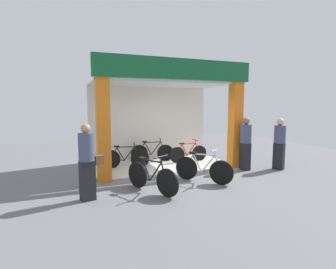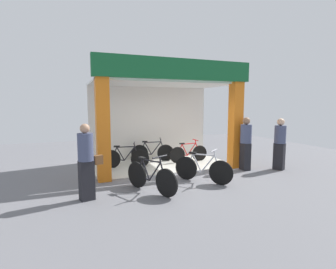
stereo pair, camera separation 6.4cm
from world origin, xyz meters
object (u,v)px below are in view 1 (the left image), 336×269
bicycle_parked_0 (203,169)px  pedestrian_2 (87,161)px  bicycle_inside_0 (125,158)px  pedestrian_1 (245,142)px  bicycle_inside_1 (188,153)px  bicycle_parked_1 (151,177)px  bicycle_inside_2 (152,152)px  pedestrian_0 (279,143)px

bicycle_parked_0 → pedestrian_2: 3.13m
bicycle_inside_0 → bicycle_parked_0: (1.64, -2.36, 0.02)m
bicycle_inside_0 → bicycle_parked_0: bicycle_parked_0 is taller
bicycle_inside_0 → pedestrian_2: 3.02m
bicycle_parked_0 → pedestrian_1: size_ratio=0.78×
bicycle_inside_0 → pedestrian_1: (3.60, -1.65, 0.56)m
pedestrian_2 → bicycle_inside_1: bearing=34.9°
bicycle_inside_1 → bicycle_parked_1: size_ratio=0.97×
bicycle_inside_2 → bicycle_parked_1: size_ratio=0.99×
bicycle_inside_0 → bicycle_inside_2: size_ratio=0.98×
bicycle_inside_1 → pedestrian_1: size_ratio=0.88×
bicycle_parked_1 → bicycle_inside_1: bearing=49.1°
bicycle_inside_0 → bicycle_parked_1: (0.05, -2.62, 0.03)m
bicycle_inside_0 → pedestrian_1: pedestrian_1 is taller
pedestrian_0 → pedestrian_1: (-1.06, 0.38, 0.02)m
pedestrian_0 → pedestrian_2: 6.13m
bicycle_parked_1 → bicycle_inside_2: bearing=71.2°
bicycle_parked_1 → pedestrian_0: (4.61, 0.59, 0.51)m
bicycle_inside_2 → pedestrian_0: (3.50, -2.70, 0.53)m
bicycle_inside_1 → bicycle_parked_1: bicycle_parked_1 is taller
bicycle_inside_2 → bicycle_inside_1: bearing=-26.5°
bicycle_inside_0 → bicycle_inside_2: (1.17, 0.66, 0.00)m
pedestrian_0 → pedestrian_1: 1.13m
bicycle_inside_1 → bicycle_parked_0: 2.54m
bicycle_inside_0 → bicycle_inside_1: bicycle_inside_0 is taller
bicycle_inside_2 → pedestrian_1: bearing=-43.6°
bicycle_parked_1 → pedestrian_0: 4.68m
bicycle_parked_0 → pedestrian_1: pedestrian_1 is taller
bicycle_inside_0 → pedestrian_2: pedestrian_2 is taller
bicycle_parked_0 → bicycle_parked_1: (-1.59, -0.26, 0.00)m
pedestrian_1 → bicycle_parked_1: bearing=-164.7°
bicycle_inside_1 → pedestrian_1: bearing=-54.5°
bicycle_inside_2 → bicycle_parked_0: (0.47, -3.03, 0.02)m
bicycle_inside_2 → pedestrian_1: (2.43, -2.32, 0.55)m
pedestrian_0 → pedestrian_1: size_ratio=0.98×
pedestrian_1 → bicycle_inside_0: bearing=155.4°
pedestrian_0 → pedestrian_2: bearing=-174.7°
bicycle_parked_1 → pedestrian_1: (3.55, 0.97, 0.53)m
bicycle_inside_0 → bicycle_parked_1: bearing=-88.8°
bicycle_inside_2 → bicycle_parked_1: 3.47m
bicycle_parked_0 → pedestrian_0: size_ratio=0.80×
bicycle_parked_1 → pedestrian_1: pedestrian_1 is taller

